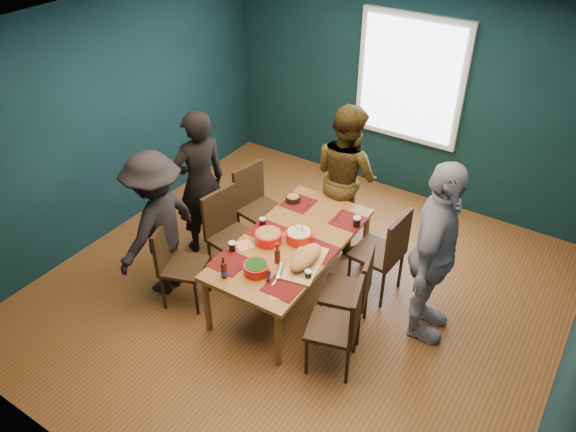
% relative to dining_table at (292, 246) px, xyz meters
% --- Properties ---
extents(room, '(5.01, 5.01, 2.71)m').
position_rel_dining_table_xyz_m(room, '(0.06, 0.32, 0.73)').
color(room, brown).
rests_on(room, ground).
extents(dining_table, '(0.97, 1.87, 0.70)m').
position_rel_dining_table_xyz_m(dining_table, '(0.00, 0.00, 0.00)').
color(dining_table, olive).
rests_on(dining_table, floor).
extents(chair_left_far, '(0.51, 0.51, 0.97)m').
position_rel_dining_table_xyz_m(chair_left_far, '(-0.85, 0.56, -0.07)').
color(chair_left_far, black).
rests_on(chair_left_far, floor).
extents(chair_left_mid, '(0.51, 0.51, 0.98)m').
position_rel_dining_table_xyz_m(chair_left_mid, '(-0.78, -0.04, -0.06)').
color(chair_left_mid, black).
rests_on(chair_left_mid, floor).
extents(chair_left_near, '(0.52, 0.52, 0.91)m').
position_rel_dining_table_xyz_m(chair_left_near, '(-0.94, -0.68, -0.11)').
color(chair_left_near, black).
rests_on(chair_left_near, floor).
extents(chair_right_far, '(0.48, 0.48, 1.01)m').
position_rel_dining_table_xyz_m(chair_right_far, '(0.78, 0.54, -0.05)').
color(chair_right_far, black).
rests_on(chair_right_far, floor).
extents(chair_right_mid, '(0.52, 0.52, 0.93)m').
position_rel_dining_table_xyz_m(chair_right_mid, '(0.76, -0.10, -0.09)').
color(chair_right_mid, black).
rests_on(chair_right_mid, floor).
extents(chair_right_near, '(0.53, 0.53, 0.94)m').
position_rel_dining_table_xyz_m(chair_right_near, '(0.88, -0.55, -0.09)').
color(chair_right_near, black).
rests_on(chair_right_near, floor).
extents(person_far_left, '(0.62, 0.73, 1.70)m').
position_rel_dining_table_xyz_m(person_far_left, '(-1.30, 0.16, 0.21)').
color(person_far_left, black).
rests_on(person_far_left, floor).
extents(person_back, '(1.01, 0.91, 1.69)m').
position_rel_dining_table_xyz_m(person_back, '(-0.04, 1.17, 0.21)').
color(person_back, black).
rests_on(person_back, floor).
extents(person_right, '(0.59, 1.13, 1.84)m').
position_rel_dining_table_xyz_m(person_right, '(1.32, 0.28, 0.28)').
color(person_right, white).
rests_on(person_right, floor).
extents(person_near_left, '(0.64, 1.05, 1.58)m').
position_rel_dining_table_xyz_m(person_near_left, '(-1.20, -0.61, 0.15)').
color(person_near_left, black).
rests_on(person_near_left, floor).
extents(bowl_salad, '(0.27, 0.27, 0.11)m').
position_rel_dining_table_xyz_m(bowl_salad, '(-0.18, -0.14, 0.13)').
color(bowl_salad, red).
rests_on(bowl_salad, dining_table).
extents(bowl_dumpling, '(0.26, 0.26, 0.24)m').
position_rel_dining_table_xyz_m(bowl_dumpling, '(0.06, 0.05, 0.12)').
color(bowl_dumpling, red).
rests_on(bowl_dumpling, dining_table).
extents(bowl_herbs, '(0.23, 0.23, 0.10)m').
position_rel_dining_table_xyz_m(bowl_herbs, '(-0.01, -0.58, 0.12)').
color(bowl_herbs, red).
rests_on(bowl_herbs, dining_table).
extents(cutting_board, '(0.40, 0.72, 0.16)m').
position_rel_dining_table_xyz_m(cutting_board, '(0.30, -0.24, 0.14)').
color(cutting_board, '#DBC176').
rests_on(cutting_board, dining_table).
extents(small_bowl, '(0.16, 0.16, 0.07)m').
position_rel_dining_table_xyz_m(small_bowl, '(-0.37, 0.60, 0.10)').
color(small_bowl, black).
rests_on(small_bowl, dining_table).
extents(beer_bottle_a, '(0.06, 0.06, 0.23)m').
position_rel_dining_table_xyz_m(beer_bottle_a, '(-0.22, -0.78, 0.15)').
color(beer_bottle_a, '#49190D').
rests_on(beer_bottle_a, dining_table).
extents(beer_bottle_b, '(0.06, 0.06, 0.22)m').
position_rel_dining_table_xyz_m(beer_bottle_b, '(0.07, -0.35, 0.15)').
color(beer_bottle_b, '#49190D').
rests_on(beer_bottle_b, dining_table).
extents(cola_glass_a, '(0.07, 0.07, 0.10)m').
position_rel_dining_table_xyz_m(cola_glass_a, '(-0.39, -0.44, 0.12)').
color(cola_glass_a, black).
rests_on(cola_glass_a, dining_table).
extents(cola_glass_b, '(0.07, 0.07, 0.09)m').
position_rel_dining_table_xyz_m(cola_glass_b, '(0.43, -0.39, 0.12)').
color(cola_glass_b, black).
rests_on(cola_glass_b, dining_table).
extents(cola_glass_c, '(0.08, 0.08, 0.11)m').
position_rel_dining_table_xyz_m(cola_glass_c, '(0.42, 0.56, 0.13)').
color(cola_glass_c, black).
rests_on(cola_glass_c, dining_table).
extents(cola_glass_d, '(0.07, 0.07, 0.10)m').
position_rel_dining_table_xyz_m(cola_glass_d, '(-0.38, 0.04, 0.12)').
color(cola_glass_d, black).
rests_on(cola_glass_d, dining_table).
extents(napkin_a, '(0.22, 0.22, 0.00)m').
position_rel_dining_table_xyz_m(napkin_a, '(0.32, 0.02, 0.07)').
color(napkin_a, '#EB8863').
rests_on(napkin_a, dining_table).
extents(napkin_b, '(0.21, 0.21, 0.00)m').
position_rel_dining_table_xyz_m(napkin_b, '(-0.34, -0.31, 0.07)').
color(napkin_b, '#EB8863').
rests_on(napkin_b, dining_table).
extents(napkin_c, '(0.19, 0.19, 0.00)m').
position_rel_dining_table_xyz_m(napkin_c, '(0.31, -0.72, 0.07)').
color(napkin_c, '#EB8863').
rests_on(napkin_c, dining_table).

